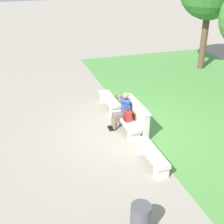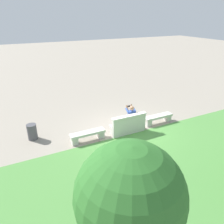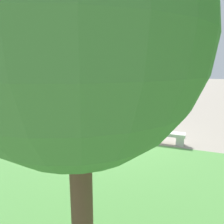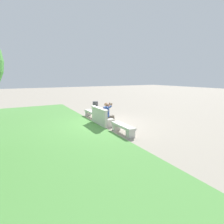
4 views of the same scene
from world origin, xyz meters
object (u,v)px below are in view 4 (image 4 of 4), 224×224
at_px(bench_near, 105,119).
at_px(backpack, 104,113).
at_px(trash_bin, 95,106).
at_px(bench_main, 123,128).
at_px(bench_mid, 91,113).
at_px(person_photographer, 108,113).

height_order(bench_near, backpack, backpack).
height_order(bench_near, trash_bin, trash_bin).
bearing_deg(bench_main, trash_bin, -11.58).
distance_m(bench_mid, backpack, 1.96).
height_order(bench_main, backpack, backpack).
bearing_deg(bench_near, trash_bin, -16.77).
height_order(bench_main, bench_near, same).
relative_size(backpack, trash_bin, 0.57).
distance_m(bench_main, bench_near, 2.01).
bearing_deg(trash_bin, bench_near, 163.23).
bearing_deg(person_photographer, bench_near, 14.27).
xyz_separation_m(bench_near, bench_mid, (2.01, 0.00, 0.00)).
relative_size(bench_main, backpack, 3.84).
bearing_deg(bench_mid, person_photographer, -178.07).
relative_size(bench_mid, person_photographer, 1.25).
xyz_separation_m(person_photographer, backpack, (0.38, 0.06, -0.11)).
distance_m(bench_main, backpack, 2.11).
height_order(person_photographer, backpack, person_photographer).
relative_size(bench_main, person_photographer, 1.25).
xyz_separation_m(bench_main, backpack, (2.08, -0.02, 0.33)).
height_order(backpack, trash_bin, backpack).
bearing_deg(bench_mid, trash_bin, -29.62).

